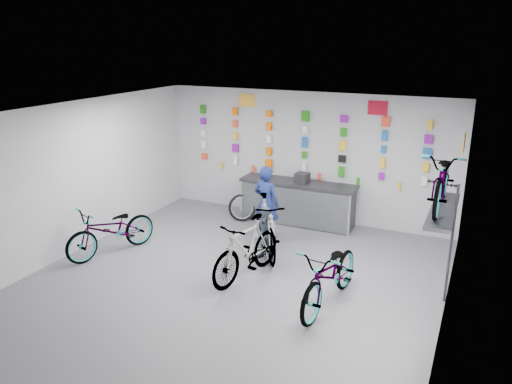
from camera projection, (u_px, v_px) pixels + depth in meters
The scene contains 21 objects.
floor at pixel (225, 289), 8.62m from camera, with size 8.00×8.00×0.00m, color #57575C.
ceiling at pixel (221, 116), 7.73m from camera, with size 8.00×8.00×0.00m, color white.
wall_back at pixel (305, 156), 11.64m from camera, with size 7.00×7.00×0.00m, color silver.
wall_front at pixel (20, 332), 4.72m from camera, with size 7.00×7.00×0.00m, color silver.
wall_left at pixel (63, 182), 9.59m from camera, with size 8.00×8.00×0.00m, color silver.
wall_right at pixel (450, 243), 6.76m from camera, with size 8.00×8.00×0.00m, color silver.
counter at pixel (297, 203), 11.54m from camera, with size 2.70×0.66×1.00m.
merch_wall at pixel (308, 144), 11.45m from camera, with size 5.56×0.08×1.57m.
wall_bracket at pixel (444, 216), 7.88m from camera, with size 0.39×1.90×2.00m.
sign_left at pixel (247, 101), 11.86m from camera, with size 0.42×0.02×0.30m, color yellow.
sign_right at pixel (378, 108), 10.61m from camera, with size 0.42×0.02×0.30m, color #B81127.
sign_side at pixel (464, 143), 7.47m from camera, with size 0.02×0.40×0.30m, color yellow.
bike_left at pixel (111, 230), 9.88m from camera, with size 0.67×1.93×1.01m, color gray.
bike_center at pixel (247, 249), 8.88m from camera, with size 0.53×1.87×1.12m, color gray.
bike_right at pixel (331, 275), 7.95m from camera, with size 0.71×2.05×1.07m, color gray.
bike_service at pixel (266, 226), 9.88m from camera, with size 0.55×1.93×1.16m, color gray.
bike_wall at pixel (443, 179), 7.74m from camera, with size 0.63×1.80×0.95m, color gray.
clerk at pixel (266, 203), 10.50m from camera, with size 0.59×0.39×1.63m, color navy.
customer at pixel (265, 235), 9.54m from camera, with size 0.53×0.41×1.09m, color slate.
spare_wheel at pixel (242, 208), 11.78m from camera, with size 0.71×0.46×0.64m.
register at pixel (302, 178), 11.33m from camera, with size 0.28×0.30×0.22m, color black.
Camera 1 is at (3.76, -6.78, 4.17)m, focal length 35.00 mm.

